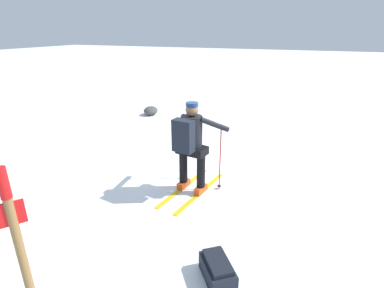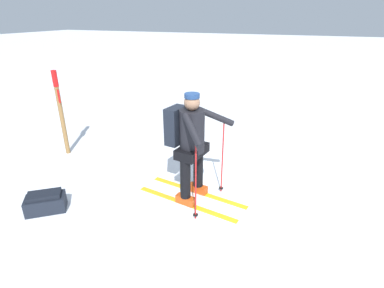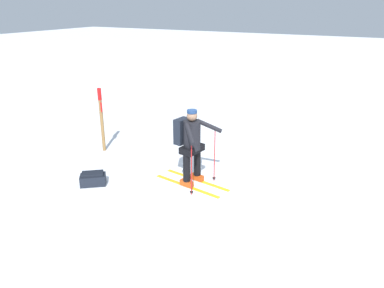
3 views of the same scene
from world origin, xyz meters
name	(u,v)px [view 3 (image 3 of 3)]	position (x,y,z in m)	size (l,w,h in m)	color
ground_plane	(221,192)	(0.00, 0.00, 0.00)	(80.00, 80.00, 0.00)	white
skier	(191,142)	(-0.76, 0.09, 0.96)	(1.73, 1.05, 1.65)	gold
dropped_backpack	(93,179)	(-2.55, -0.99, 0.14)	(0.60, 0.56, 0.29)	black
trail_marker	(101,115)	(-3.68, 0.66, 0.99)	(0.21, 0.16, 1.67)	olive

